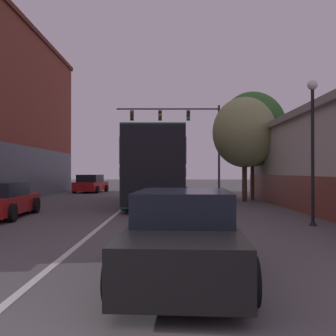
{
  "coord_description": "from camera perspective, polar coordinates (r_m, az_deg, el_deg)",
  "views": [
    {
      "loc": [
        2.04,
        -2.46,
        1.67
      ],
      "look_at": [
        2.06,
        16.16,
        1.84
      ],
      "focal_mm": 42.0,
      "sensor_mm": 36.0,
      "label": 1
    }
  ],
  "objects": [
    {
      "name": "street_lamp",
      "position": [
        12.93,
        20.2,
        3.71
      ],
      "size": [
        0.32,
        0.32,
        4.51
      ],
      "color": "black",
      "rests_on": "ground_plane"
    },
    {
      "name": "street_tree_near",
      "position": [
        23.59,
        12.1,
        5.52
      ],
      "size": [
        3.97,
        3.57,
        6.33
      ],
      "color": "#4C3823",
      "rests_on": "ground_plane"
    },
    {
      "name": "lane_center_line",
      "position": [
        18.97,
        -6.25,
        -5.55
      ],
      "size": [
        0.14,
        44.66,
        0.01
      ],
      "color": "silver",
      "rests_on": "ground_plane"
    },
    {
      "name": "hatchback_foreground",
      "position": [
        6.42,
        2.22,
        -9.66
      ],
      "size": [
        2.1,
        4.47,
        1.35
      ],
      "rotation": [
        0.0,
        0.0,
        1.51
      ],
      "color": "black",
      "rests_on": "ground_plane"
    },
    {
      "name": "traffic_signal_gantry",
      "position": [
        31.32,
        2.51,
        5.88
      ],
      "size": [
        8.22,
        0.36,
        6.94
      ],
      "color": "#333338",
      "rests_on": "ground_plane"
    },
    {
      "name": "street_tree_far",
      "position": [
        22.55,
        10.99,
        5.09
      ],
      "size": [
        3.59,
        3.23,
        5.85
      ],
      "color": "#4C3823",
      "rests_on": "ground_plane"
    },
    {
      "name": "bus",
      "position": [
        20.7,
        -1.79,
        0.39
      ],
      "size": [
        2.98,
        11.23,
        3.57
      ],
      "rotation": [
        0.0,
        0.0,
        1.58
      ],
      "color": "#145133",
      "rests_on": "ground_plane"
    },
    {
      "name": "parked_car_left_far",
      "position": [
        15.54,
        -23.25,
        -4.36
      ],
      "size": [
        2.16,
        4.65,
        1.28
      ],
      "rotation": [
        0.0,
        0.0,
        1.63
      ],
      "color": "red",
      "rests_on": "ground_plane"
    },
    {
      "name": "parked_car_left_near",
      "position": [
        32.08,
        -11.2,
        -2.3
      ],
      "size": [
        2.43,
        4.07,
        1.42
      ],
      "rotation": [
        0.0,
        0.0,
        1.44
      ],
      "color": "red",
      "rests_on": "ground_plane"
    }
  ]
}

